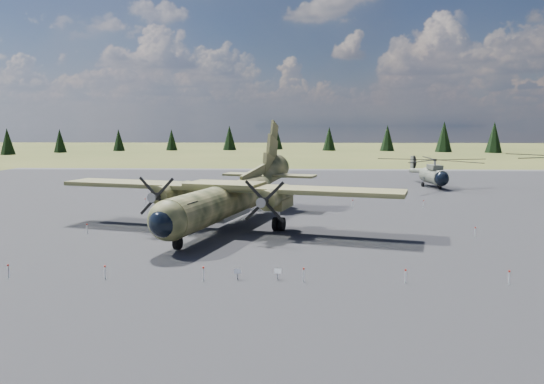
{
  "coord_description": "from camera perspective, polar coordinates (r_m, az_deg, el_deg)",
  "views": [
    {
      "loc": [
        1.52,
        -44.18,
        9.22
      ],
      "look_at": [
        -0.59,
        2.0,
        3.45
      ],
      "focal_mm": 35.0,
      "sensor_mm": 36.0,
      "label": 1
    }
  ],
  "objects": [
    {
      "name": "treeline",
      "position": [
        38.34,
        4.46,
        0.54
      ],
      "size": [
        332.33,
        332.93,
        10.96
      ],
      "color": "black",
      "rests_on": "ground"
    },
    {
      "name": "transport_plane",
      "position": [
        48.82,
        -4.57,
        -0.21
      ],
      "size": [
        31.56,
        28.22,
        10.5
      ],
      "rotation": [
        0.0,
        0.0,
        -0.26
      ],
      "color": "#323A1F",
      "rests_on": "ground"
    },
    {
      "name": "info_placard_left",
      "position": [
        32.36,
        -3.74,
        -8.63
      ],
      "size": [
        0.45,
        0.26,
        0.67
      ],
      "rotation": [
        0.0,
        0.0,
        0.2
      ],
      "color": "gray",
      "rests_on": "ground"
    },
    {
      "name": "ground",
      "position": [
        45.16,
        0.64,
        -4.67
      ],
      "size": [
        500.0,
        500.0,
        0.0
      ],
      "primitive_type": "plane",
      "color": "brown",
      "rests_on": "ground"
    },
    {
      "name": "barrier_fence",
      "position": [
        45.0,
        0.04,
        -4.05
      ],
      "size": [
        33.12,
        29.62,
        0.85
      ],
      "color": "white",
      "rests_on": "ground"
    },
    {
      "name": "helicopter_near",
      "position": [
        83.25,
        16.99,
        2.57
      ],
      "size": [
        18.74,
        20.92,
        4.32
      ],
      "rotation": [
        0.0,
        0.0,
        0.11
      ],
      "color": "slate",
      "rests_on": "ground"
    },
    {
      "name": "apron",
      "position": [
        54.98,
        1.0,
        -2.54
      ],
      "size": [
        120.0,
        120.0,
        0.04
      ],
      "primitive_type": "cube",
      "color": "#525257",
      "rests_on": "ground"
    },
    {
      "name": "info_placard_right",
      "position": [
        32.3,
        0.62,
        -8.63
      ],
      "size": [
        0.46,
        0.24,
        0.69
      ],
      "rotation": [
        0.0,
        0.0,
        -0.13
      ],
      "color": "gray",
      "rests_on": "ground"
    }
  ]
}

